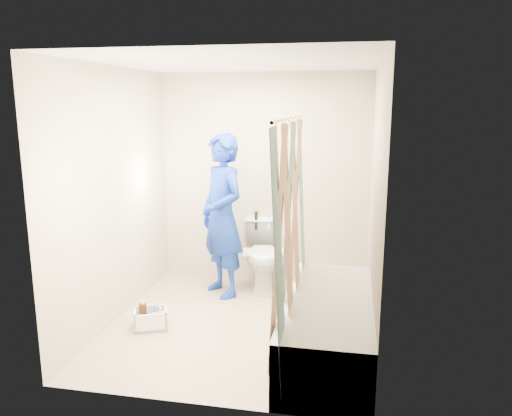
% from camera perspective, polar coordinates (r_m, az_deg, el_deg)
% --- Properties ---
extents(floor, '(2.60, 2.60, 0.00)m').
position_cam_1_polar(floor, '(4.86, -1.91, -13.18)').
color(floor, tan).
rests_on(floor, ground).
extents(ceiling, '(2.40, 2.60, 0.02)m').
position_cam_1_polar(ceiling, '(4.41, -2.13, 16.31)').
color(ceiling, silver).
rests_on(ceiling, wall_back).
extents(wall_back, '(2.40, 0.02, 2.40)m').
position_cam_1_polar(wall_back, '(5.74, 0.90, 3.30)').
color(wall_back, '#C4B397').
rests_on(wall_back, ground).
extents(wall_front, '(2.40, 0.02, 2.40)m').
position_cam_1_polar(wall_front, '(3.27, -7.14, -3.50)').
color(wall_front, '#C4B397').
rests_on(wall_front, ground).
extents(wall_left, '(0.02, 2.60, 2.40)m').
position_cam_1_polar(wall_left, '(4.89, -15.85, 1.32)').
color(wall_left, '#C4B397').
rests_on(wall_left, ground).
extents(wall_right, '(0.02, 2.60, 2.40)m').
position_cam_1_polar(wall_right, '(4.38, 13.48, 0.23)').
color(wall_right, '#C4B397').
rests_on(wall_right, ground).
extents(bathtub, '(0.70, 1.75, 0.50)m').
position_cam_1_polar(bathtub, '(4.26, 8.25, -13.11)').
color(bathtub, white).
rests_on(bathtub, ground).
extents(curtain_rod, '(0.02, 1.90, 0.02)m').
position_cam_1_polar(curtain_rod, '(3.89, 4.07, 10.24)').
color(curtain_rod, silver).
rests_on(curtain_rod, wall_back).
extents(shower_curtain, '(0.06, 1.75, 1.80)m').
position_cam_1_polar(shower_curtain, '(4.03, 3.87, -3.10)').
color(shower_curtain, silver).
rests_on(shower_curtain, curtain_rod).
extents(toilet, '(0.57, 0.82, 0.76)m').
position_cam_1_polar(toilet, '(5.66, 0.87, -5.32)').
color(toilet, white).
rests_on(toilet, ground).
extents(tank_lid, '(0.50, 0.29, 0.04)m').
position_cam_1_polar(tank_lid, '(5.53, 0.90, -5.04)').
color(tank_lid, white).
rests_on(tank_lid, toilet).
extents(tank_internals, '(0.18, 0.07, 0.25)m').
position_cam_1_polar(tank_internals, '(5.76, 0.40, -1.19)').
color(tank_internals, black).
rests_on(tank_internals, toilet).
extents(plumber, '(0.75, 0.75, 1.75)m').
position_cam_1_polar(plumber, '(5.34, -3.89, -0.92)').
color(plumber, navy).
rests_on(plumber, ground).
extents(cleaning_caddy, '(0.37, 0.34, 0.23)m').
position_cam_1_polar(cleaning_caddy, '(4.86, -11.83, -12.34)').
color(cleaning_caddy, white).
rests_on(cleaning_caddy, ground).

